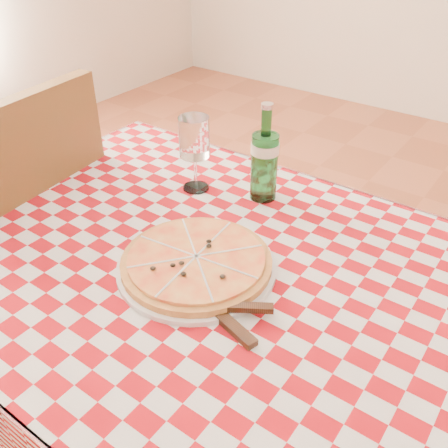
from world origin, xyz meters
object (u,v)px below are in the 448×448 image
Objects in this scene: dining_table at (215,301)px; water_bottle at (265,153)px; chair_far at (24,236)px; wine_glass at (195,154)px; pizza_plate at (196,261)px.

water_bottle is at bearing 102.78° from dining_table.
water_bottle is (0.59, 0.31, 0.31)m from chair_far.
wine_glass is (-0.22, 0.22, 0.19)m from dining_table.
pizza_plate is (-0.02, -0.03, 0.12)m from dining_table.
pizza_plate is at bearing -51.23° from wine_glass.
water_bottle reaches higher than pizza_plate.
chair_far is at bearing 179.68° from pizza_plate.
water_bottle is 1.26× the size of wine_glass.
dining_table is at bearing 175.75° from chair_far.
chair_far is at bearing -152.19° from water_bottle.
water_bottle reaches higher than wine_glass.
chair_far is 0.73m from water_bottle.
chair_far is 0.57m from wine_glass.
pizza_plate is at bearing -124.86° from dining_table.
chair_far is 0.67m from pizza_plate.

